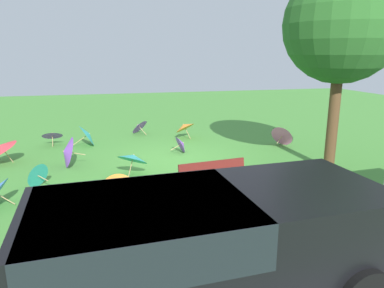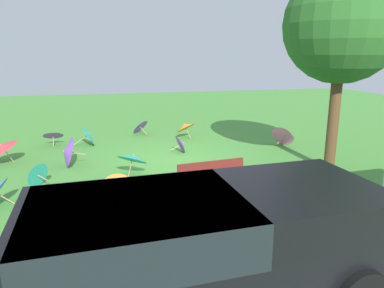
{
  "view_description": "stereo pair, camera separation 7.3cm",
  "coord_description": "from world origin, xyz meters",
  "px_view_note": "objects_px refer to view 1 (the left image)",
  "views": [
    {
      "loc": [
        2.08,
        10.62,
        3.24
      ],
      "look_at": [
        -0.4,
        0.5,
        0.6
      ],
      "focal_mm": 33.35,
      "sensor_mm": 36.0,
      "label": 1
    },
    {
      "loc": [
        2.0,
        10.64,
        3.24
      ],
      "look_at": [
        -0.4,
        0.5,
        0.6
      ],
      "focal_mm": 33.35,
      "sensor_mm": 36.0,
      "label": 2
    }
  ],
  "objects_px": {
    "parasol_teal_1": "(133,157)",
    "parasol_red_1": "(1,147)",
    "parasol_teal_0": "(88,135)",
    "parasol_purple_3": "(139,126)",
    "parasol_teal_2": "(36,175)",
    "shade_tree": "(342,25)",
    "parasol_purple_1": "(52,134)",
    "park_bench": "(210,178)",
    "parasol_orange_0": "(184,126)",
    "parasol_purple_0": "(182,144)",
    "parasol_purple_2": "(66,152)",
    "van_dark": "(201,241)",
    "parasol_orange_1": "(117,194)",
    "parasol_pink_0": "(283,135)"
  },
  "relations": [
    {
      "from": "parasol_teal_1",
      "to": "parasol_red_1",
      "type": "bearing_deg",
      "value": -27.52
    },
    {
      "from": "parasol_teal_0",
      "to": "parasol_purple_3",
      "type": "distance_m",
      "value": 2.44
    },
    {
      "from": "parasol_red_1",
      "to": "parasol_teal_2",
      "type": "relative_size",
      "value": 1.66
    },
    {
      "from": "shade_tree",
      "to": "parasol_purple_1",
      "type": "distance_m",
      "value": 10.08
    },
    {
      "from": "park_bench",
      "to": "parasol_orange_0",
      "type": "xyz_separation_m",
      "value": [
        -0.71,
        -5.94,
        0.02
      ]
    },
    {
      "from": "shade_tree",
      "to": "parasol_red_1",
      "type": "xyz_separation_m",
      "value": [
        9.28,
        -2.79,
        -3.44
      ]
    },
    {
      "from": "parasol_purple_0",
      "to": "parasol_orange_0",
      "type": "height_order",
      "value": "parasol_orange_0"
    },
    {
      "from": "parasol_red_1",
      "to": "parasol_orange_0",
      "type": "relative_size",
      "value": 1.02
    },
    {
      "from": "parasol_teal_1",
      "to": "parasol_teal_2",
      "type": "height_order",
      "value": "parasol_teal_1"
    },
    {
      "from": "parasol_purple_0",
      "to": "parasol_red_1",
      "type": "relative_size",
      "value": 0.57
    },
    {
      "from": "park_bench",
      "to": "parasol_purple_2",
      "type": "bearing_deg",
      "value": -42.66
    },
    {
      "from": "van_dark",
      "to": "parasol_teal_1",
      "type": "height_order",
      "value": "van_dark"
    },
    {
      "from": "parasol_orange_1",
      "to": "parasol_teal_2",
      "type": "bearing_deg",
      "value": -46.52
    },
    {
      "from": "parasol_purple_2",
      "to": "parasol_teal_0",
      "type": "height_order",
      "value": "parasol_purple_2"
    },
    {
      "from": "parasol_purple_0",
      "to": "parasol_teal_0",
      "type": "xyz_separation_m",
      "value": [
        3.1,
        -1.72,
        0.11
      ]
    },
    {
      "from": "parasol_purple_1",
      "to": "parasol_pink_0",
      "type": "bearing_deg",
      "value": 166.44
    },
    {
      "from": "parasol_red_1",
      "to": "parasol_pink_0",
      "type": "relative_size",
      "value": 1.16
    },
    {
      "from": "van_dark",
      "to": "parasol_teal_2",
      "type": "distance_m",
      "value": 5.89
    },
    {
      "from": "parasol_orange_0",
      "to": "parasol_teal_1",
      "type": "xyz_separation_m",
      "value": [
        2.31,
        3.97,
        0.02
      ]
    },
    {
      "from": "parasol_purple_0",
      "to": "parasol_purple_3",
      "type": "relative_size",
      "value": 0.67
    },
    {
      "from": "parasol_purple_0",
      "to": "parasol_red_1",
      "type": "height_order",
      "value": "parasol_red_1"
    },
    {
      "from": "parasol_orange_0",
      "to": "parasol_orange_1",
      "type": "xyz_separation_m",
      "value": [
        2.84,
        6.31,
        -0.07
      ]
    },
    {
      "from": "van_dark",
      "to": "parasol_purple_0",
      "type": "relative_size",
      "value": 7.34
    },
    {
      "from": "parasol_purple_1",
      "to": "parasol_purple_3",
      "type": "bearing_deg",
      "value": -160.74
    },
    {
      "from": "parasol_purple_2",
      "to": "parasol_teal_2",
      "type": "xyz_separation_m",
      "value": [
        0.59,
        1.53,
        -0.14
      ]
    },
    {
      "from": "parasol_pink_0",
      "to": "parasol_purple_3",
      "type": "bearing_deg",
      "value": -32.18
    },
    {
      "from": "parasol_teal_1",
      "to": "parasol_teal_2",
      "type": "bearing_deg",
      "value": 7.81
    },
    {
      "from": "parasol_purple_2",
      "to": "parasol_orange_0",
      "type": "distance_m",
      "value": 4.99
    },
    {
      "from": "parasol_teal_2",
      "to": "parasol_purple_1",
      "type": "bearing_deg",
      "value": -87.98
    },
    {
      "from": "parasol_teal_0",
      "to": "parasol_purple_3",
      "type": "bearing_deg",
      "value": -143.45
    },
    {
      "from": "park_bench",
      "to": "parasol_teal_2",
      "type": "height_order",
      "value": "park_bench"
    },
    {
      "from": "shade_tree",
      "to": "parasol_teal_1",
      "type": "relative_size",
      "value": 4.76
    },
    {
      "from": "parasol_teal_2",
      "to": "parasol_orange_1",
      "type": "bearing_deg",
      "value": 133.48
    },
    {
      "from": "van_dark",
      "to": "parasol_purple_0",
      "type": "distance_m",
      "value": 7.53
    },
    {
      "from": "parasol_purple_1",
      "to": "parasol_pink_0",
      "type": "distance_m",
      "value": 8.36
    },
    {
      "from": "park_bench",
      "to": "shade_tree",
      "type": "bearing_deg",
      "value": -163.77
    },
    {
      "from": "shade_tree",
      "to": "parasol_red_1",
      "type": "height_order",
      "value": "shade_tree"
    },
    {
      "from": "parasol_purple_2",
      "to": "van_dark",
      "type": "bearing_deg",
      "value": 108.96
    },
    {
      "from": "parasol_teal_0",
      "to": "parasol_orange_1",
      "type": "distance_m",
      "value": 6.06
    },
    {
      "from": "parasol_purple_1",
      "to": "parasol_purple_3",
      "type": "height_order",
      "value": "parasol_purple_3"
    },
    {
      "from": "parasol_purple_2",
      "to": "parasol_red_1",
      "type": "distance_m",
      "value": 2.07
    },
    {
      "from": "parasol_orange_1",
      "to": "parasol_teal_2",
      "type": "distance_m",
      "value": 2.77
    },
    {
      "from": "park_bench",
      "to": "shade_tree",
      "type": "xyz_separation_m",
      "value": [
        -3.92,
        -1.14,
        3.5
      ]
    },
    {
      "from": "van_dark",
      "to": "parasol_orange_0",
      "type": "height_order",
      "value": "van_dark"
    },
    {
      "from": "van_dark",
      "to": "parasol_teal_2",
      "type": "height_order",
      "value": "van_dark"
    },
    {
      "from": "parasol_teal_2",
      "to": "parasol_pink_0",
      "type": "bearing_deg",
      "value": -163.47
    },
    {
      "from": "parasol_red_1",
      "to": "shade_tree",
      "type": "bearing_deg",
      "value": 163.24
    },
    {
      "from": "parasol_purple_0",
      "to": "parasol_pink_0",
      "type": "xyz_separation_m",
      "value": [
        -3.77,
        -0.09,
        0.09
      ]
    },
    {
      "from": "park_bench",
      "to": "parasol_purple_3",
      "type": "height_order",
      "value": "park_bench"
    },
    {
      "from": "parasol_purple_2",
      "to": "parasol_red_1",
      "type": "xyz_separation_m",
      "value": [
        1.93,
        -0.77,
        0.07
      ]
    }
  ]
}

